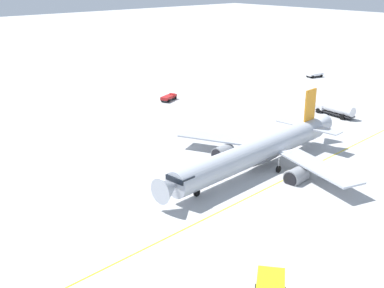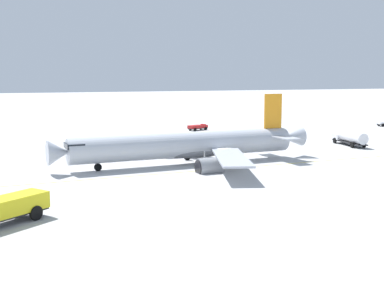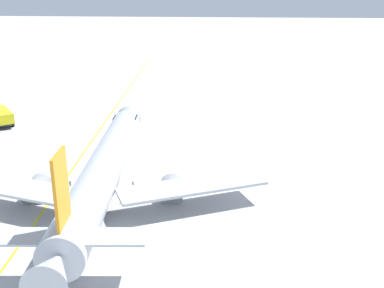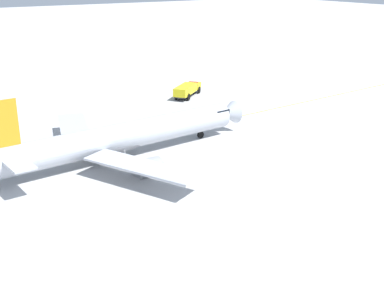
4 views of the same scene
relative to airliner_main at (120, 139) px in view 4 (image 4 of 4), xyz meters
name	(u,v)px [view 4 (image 4 of 4)]	position (x,y,z in m)	size (l,w,h in m)	color
ground_plane	(82,163)	(-5.23, 1.09, -2.77)	(600.00, 600.00, 0.00)	#B2B2B2
airliner_main	(120,139)	(0.00, 0.00, 0.00)	(41.62, 34.57, 10.97)	#B2B7C1
fire_tender_truck	(187,89)	(26.13, 24.59, -1.24)	(9.24, 8.04, 2.50)	#232326
taxiway_centreline	(126,141)	(3.59, 5.86, -2.77)	(185.43, 12.85, 0.01)	yellow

